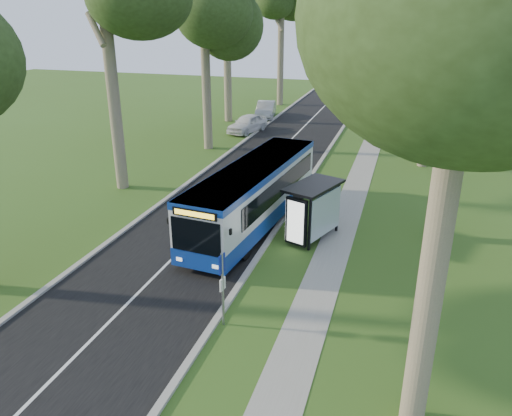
{
  "coord_description": "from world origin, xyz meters",
  "views": [
    {
      "loc": [
        5.58,
        -16.85,
        10.01
      ],
      "look_at": [
        -0.62,
        3.28,
        1.6
      ],
      "focal_mm": 35.0,
      "sensor_mm": 36.0,
      "label": 1
    }
  ],
  "objects": [
    {
      "name": "centre_line",
      "position": [
        -3.5,
        10.0,
        0.02
      ],
      "size": [
        0.12,
        100.0,
        0.0
      ],
      "primitive_type": "cube",
      "color": "white",
      "rests_on": "road"
    },
    {
      "name": "road",
      "position": [
        -3.5,
        10.0,
        0.01
      ],
      "size": [
        7.0,
        100.0,
        0.02
      ],
      "primitive_type": "cube",
      "color": "black",
      "rests_on": "ground"
    },
    {
      "name": "car_white",
      "position": [
        -7.79,
        24.04,
        0.77
      ],
      "size": [
        2.91,
        4.82,
        1.53
      ],
      "primitive_type": "imported",
      "rotation": [
        0.0,
        0.0,
        -0.26
      ],
      "color": "silver",
      "rests_on": "ground"
    },
    {
      "name": "tree_east_d",
      "position": [
        8.0,
        30.0,
        9.8
      ],
      "size": [
        5.2,
        5.2,
        13.22
      ],
      "color": "#7A6B56",
      "rests_on": "ground"
    },
    {
      "name": "car_silver",
      "position": [
        -8.02,
        30.64,
        0.78
      ],
      "size": [
        2.46,
        4.98,
        1.57
      ],
      "primitive_type": "imported",
      "rotation": [
        0.0,
        0.0,
        0.17
      ],
      "color": "#A8ABB0",
      "rests_on": "ground"
    },
    {
      "name": "kerb_east",
      "position": [
        0.0,
        10.0,
        0.06
      ],
      "size": [
        0.25,
        100.0,
        0.12
      ],
      "primitive_type": "cube",
      "color": "#9E9B93",
      "rests_on": "ground"
    },
    {
      "name": "bus_stop_sign",
      "position": [
        0.3,
        -3.46,
        1.68
      ],
      "size": [
        0.11,
        0.38,
        2.7
      ],
      "rotation": [
        0.0,
        0.0,
        -0.16
      ],
      "color": "gray",
      "rests_on": "ground"
    },
    {
      "name": "footpath",
      "position": [
        3.0,
        10.0,
        0.01
      ],
      "size": [
        1.5,
        100.0,
        0.02
      ],
      "primitive_type": "cube",
      "color": "gray",
      "rests_on": "ground"
    },
    {
      "name": "bus",
      "position": [
        -1.23,
        4.92,
        1.59
      ],
      "size": [
        3.58,
        11.75,
        3.06
      ],
      "rotation": [
        0.0,
        0.0,
        -0.1
      ],
      "color": "silver",
      "rests_on": "ground"
    },
    {
      "name": "ground",
      "position": [
        0.0,
        0.0,
        0.0
      ],
      "size": [
        120.0,
        120.0,
        0.0
      ],
      "primitive_type": "plane",
      "color": "#38591C",
      "rests_on": "ground"
    },
    {
      "name": "litter_bin",
      "position": [
        0.57,
        6.92,
        0.51
      ],
      "size": [
        0.58,
        0.58,
        1.01
      ],
      "rotation": [
        0.0,
        0.0,
        -0.23
      ],
      "color": "black",
      "rests_on": "ground"
    },
    {
      "name": "bus_shelter",
      "position": [
        1.94,
        3.94,
        1.85
      ],
      "size": [
        2.59,
        3.43,
        2.62
      ],
      "rotation": [
        0.0,
        0.0,
        -0.34
      ],
      "color": "black",
      "rests_on": "ground"
    },
    {
      "name": "tree_east_a",
      "position": [
        6.5,
        -6.0,
        9.78
      ],
      "size": [
        5.2,
        5.2,
        13.19
      ],
      "color": "#7A6B56",
      "rests_on": "ground"
    },
    {
      "name": "kerb_west",
      "position": [
        -7.0,
        10.0,
        0.06
      ],
      "size": [
        0.25,
        100.0,
        0.12
      ],
      "primitive_type": "cube",
      "color": "#9E9B93",
      "rests_on": "ground"
    }
  ]
}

